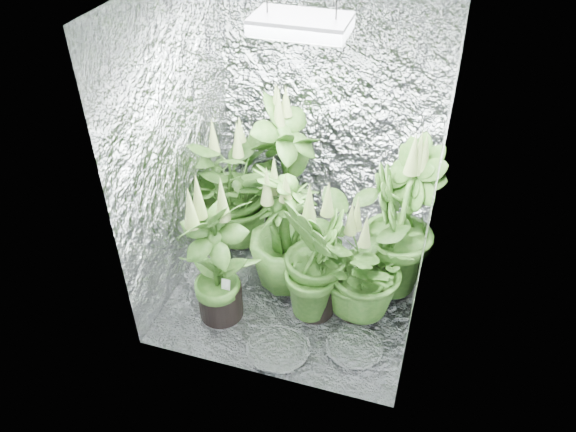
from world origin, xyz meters
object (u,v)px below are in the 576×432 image
at_px(plant_a, 234,185).
at_px(plant_c, 399,222).
at_px(plant_b, 285,172).
at_px(grow_lamp, 301,25).
at_px(plant_d, 286,232).
at_px(plant_e, 361,266).
at_px(circulation_fan, 394,251).
at_px(plant_g, 316,259).
at_px(plant_f, 217,260).

bearing_deg(plant_a, plant_c, -6.98).
height_order(plant_a, plant_b, plant_b).
xyz_separation_m(grow_lamp, plant_d, (-0.08, -0.01, -1.37)).
xyz_separation_m(plant_e, circulation_fan, (0.16, 0.52, -0.26)).
bearing_deg(plant_d, circulation_fan, 29.27).
height_order(grow_lamp, plant_a, grow_lamp).
xyz_separation_m(plant_b, circulation_fan, (0.87, -0.15, -0.41)).
xyz_separation_m(plant_a, plant_d, (0.51, -0.37, -0.03)).
bearing_deg(grow_lamp, circulation_fan, 31.78).
bearing_deg(plant_g, plant_f, -160.41).
relative_size(plant_d, plant_e, 1.15).
bearing_deg(grow_lamp, plant_g, -49.95).
distance_m(plant_e, plant_f, 0.90).
bearing_deg(plant_d, plant_g, -38.16).
distance_m(grow_lamp, plant_d, 1.37).
bearing_deg(plant_a, plant_g, -36.50).
relative_size(plant_c, plant_d, 1.17).
bearing_deg(plant_g, plant_b, 120.39).
xyz_separation_m(plant_a, plant_b, (0.33, 0.17, 0.07)).
xyz_separation_m(plant_d, plant_g, (0.26, -0.20, -0.00)).
bearing_deg(plant_d, plant_f, -128.27).
relative_size(plant_c, plant_f, 1.12).
height_order(plant_c, circulation_fan, plant_c).
height_order(plant_g, circulation_fan, plant_g).
relative_size(grow_lamp, plant_d, 0.50).
bearing_deg(plant_g, plant_e, 14.28).
distance_m(plant_b, plant_d, 0.58).
height_order(plant_a, plant_f, plant_f).
relative_size(plant_d, plant_g, 1.00).
xyz_separation_m(grow_lamp, plant_b, (-0.26, 0.53, -1.27)).
height_order(plant_b, plant_c, plant_b).
distance_m(grow_lamp, plant_e, 1.50).
height_order(plant_b, plant_f, plant_b).
height_order(plant_e, circulation_fan, plant_e).
bearing_deg(circulation_fan, plant_a, -160.11).
distance_m(plant_g, circulation_fan, 0.79).
distance_m(plant_d, plant_f, 0.52).
relative_size(plant_e, circulation_fan, 2.53).
bearing_deg(plant_f, circulation_fan, 38.15).
bearing_deg(plant_b, plant_g, -59.61).
xyz_separation_m(grow_lamp, plant_e, (0.45, -0.14, -1.42)).
bearing_deg(plant_e, plant_d, 165.90).
xyz_separation_m(grow_lamp, plant_g, (0.18, -0.21, -1.37)).
bearing_deg(grow_lamp, plant_f, -133.96).
height_order(plant_c, plant_f, plant_c).
xyz_separation_m(grow_lamp, plant_f, (-0.40, -0.42, -1.35)).
xyz_separation_m(plant_b, plant_d, (0.18, -0.54, -0.10)).
xyz_separation_m(plant_a, plant_c, (1.21, -0.15, 0.05)).
bearing_deg(plant_a, plant_f, -76.28).
bearing_deg(plant_e, plant_g, -165.72).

